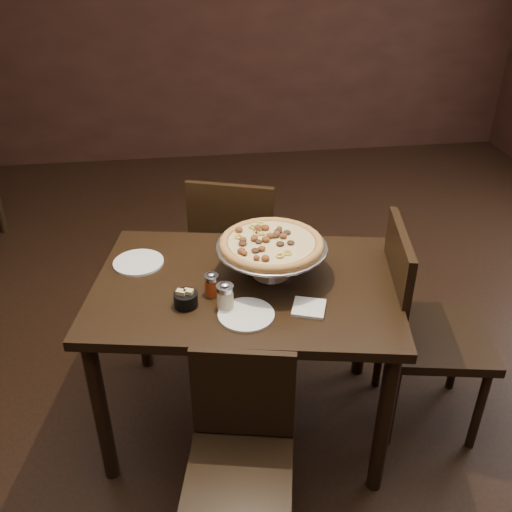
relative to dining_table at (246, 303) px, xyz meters
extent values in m
cube|color=black|center=(0.05, 0.01, -0.69)|extent=(6.00, 7.00, 0.02)
cube|color=black|center=(0.05, 3.52, 0.72)|extent=(6.00, 0.02, 2.80)
cube|color=black|center=(0.00, 0.00, 0.08)|extent=(1.39, 1.06, 0.04)
cylinder|color=black|center=(-0.62, -0.24, -0.31)|extent=(0.06, 0.06, 0.74)
cylinder|color=black|center=(0.49, -0.46, -0.31)|extent=(0.06, 0.06, 0.74)
cylinder|color=black|center=(-0.49, 0.46, -0.31)|extent=(0.06, 0.06, 0.74)
cylinder|color=black|center=(0.62, 0.24, -0.31)|extent=(0.06, 0.06, 0.74)
cylinder|color=silver|center=(0.11, 0.04, 0.11)|extent=(0.16, 0.16, 0.01)
cylinder|color=silver|center=(0.11, 0.04, 0.17)|extent=(0.03, 0.03, 0.12)
cylinder|color=silver|center=(0.11, 0.04, 0.24)|extent=(0.11, 0.11, 0.01)
cylinder|color=#ACACB1|center=(0.11, 0.04, 0.25)|extent=(0.45, 0.45, 0.01)
torus|color=#ACACB1|center=(0.11, 0.04, 0.25)|extent=(0.46, 0.46, 0.01)
cylinder|color=#905F2B|center=(0.11, 0.04, 0.26)|extent=(0.42, 0.42, 0.01)
torus|color=#905F2B|center=(0.11, 0.04, 0.26)|extent=(0.43, 0.43, 0.04)
cylinder|color=#D2B773|center=(0.11, 0.04, 0.27)|extent=(0.36, 0.36, 0.01)
cylinder|color=beige|center=(-0.10, -0.17, 0.15)|extent=(0.06, 0.06, 0.09)
cylinder|color=silver|center=(-0.10, -0.17, 0.20)|extent=(0.07, 0.07, 0.02)
ellipsoid|color=silver|center=(-0.10, -0.17, 0.22)|extent=(0.04, 0.04, 0.01)
cylinder|color=maroon|center=(-0.14, -0.07, 0.14)|extent=(0.06, 0.06, 0.07)
cylinder|color=silver|center=(-0.14, -0.07, 0.19)|extent=(0.06, 0.06, 0.02)
ellipsoid|color=silver|center=(-0.14, -0.07, 0.20)|extent=(0.03, 0.03, 0.01)
cylinder|color=black|center=(-0.25, -0.13, 0.13)|extent=(0.09, 0.09, 0.06)
cube|color=#DAC77D|center=(-0.27, -0.13, 0.15)|extent=(0.04, 0.04, 0.06)
cube|color=#DAC77D|center=(-0.24, -0.13, 0.15)|extent=(0.04, 0.04, 0.06)
cube|color=white|center=(0.22, -0.22, 0.11)|extent=(0.16, 0.16, 0.01)
cylinder|color=white|center=(-0.45, 0.21, 0.11)|extent=(0.22, 0.22, 0.01)
cylinder|color=white|center=(-0.03, -0.23, 0.11)|extent=(0.22, 0.22, 0.01)
cone|color=silver|center=(0.16, -0.03, 0.25)|extent=(0.16, 0.16, 0.00)
cylinder|color=black|center=(0.16, -0.03, 0.26)|extent=(0.12, 0.09, 0.02)
cube|color=black|center=(0.06, 0.80, -0.22)|extent=(0.57, 0.57, 0.04)
cube|color=black|center=(-0.01, 0.61, 0.04)|extent=(0.43, 0.18, 0.47)
cylinder|color=black|center=(0.29, 0.92, -0.46)|extent=(0.04, 0.04, 0.44)
cylinder|color=black|center=(-0.05, 1.03, -0.46)|extent=(0.04, 0.04, 0.44)
cylinder|color=black|center=(0.17, 0.57, -0.46)|extent=(0.04, 0.04, 0.44)
cylinder|color=black|center=(-0.17, 0.69, -0.46)|extent=(0.04, 0.04, 0.44)
cube|color=black|center=(-0.10, -0.62, -0.30)|extent=(0.45, 0.45, 0.04)
cube|color=black|center=(-0.07, -0.46, -0.07)|extent=(0.38, 0.11, 0.40)
cylinder|color=black|center=(-0.22, -0.44, -0.50)|extent=(0.03, 0.03, 0.37)
cylinder|color=black|center=(0.08, -0.51, -0.50)|extent=(0.03, 0.03, 0.37)
cube|color=black|center=(0.84, -0.09, -0.20)|extent=(0.55, 0.55, 0.04)
cube|color=black|center=(0.63, -0.05, 0.08)|extent=(0.12, 0.47, 0.49)
cylinder|color=black|center=(0.99, -0.31, -0.45)|extent=(0.04, 0.04, 0.46)
cylinder|color=black|center=(1.06, 0.06, -0.45)|extent=(0.04, 0.04, 0.46)
cylinder|color=black|center=(0.62, -0.24, -0.45)|extent=(0.04, 0.04, 0.46)
cylinder|color=black|center=(0.69, 0.13, -0.45)|extent=(0.04, 0.04, 0.46)
camera|label=1|loc=(-0.22, -1.96, 1.42)|focal=40.00mm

